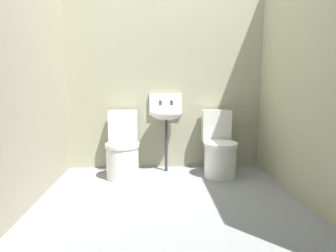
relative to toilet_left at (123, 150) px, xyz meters
name	(u,v)px	position (x,y,z in m)	size (l,w,h in m)	color
ground_plane	(170,210)	(0.52, -0.91, -0.36)	(2.93, 2.92, 0.08)	gray
wall_back	(164,79)	(0.52, 0.40, 0.85)	(2.93, 0.10, 2.35)	#A4A284
wall_left	(18,77)	(-0.80, -0.81, 0.85)	(0.10, 2.72, 2.35)	#AAA38A
wall_right	(313,77)	(1.83, -0.81, 0.85)	(0.10, 2.72, 2.35)	#A6A783
toilet_left	(123,150)	(0.00, 0.00, 0.00)	(0.42, 0.61, 0.78)	white
toilet_right	(219,149)	(1.17, 0.00, 0.00)	(0.41, 0.60, 0.78)	white
sink	(166,112)	(0.53, 0.19, 0.43)	(0.42, 0.35, 0.99)	#383440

